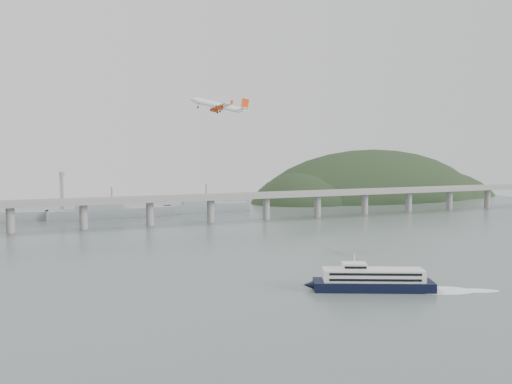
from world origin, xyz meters
name	(u,v)px	position (x,y,z in m)	size (l,w,h in m)	color
ground	(301,277)	(0.00, 0.00, 0.00)	(900.00, 900.00, 0.00)	#556361
bridge	(185,202)	(-1.15, 200.00, 17.65)	(800.00, 22.00, 23.90)	gray
headland	(382,214)	(285.18, 331.75, -19.34)	(365.00, 155.00, 156.00)	black
ferry	(373,280)	(17.23, -32.88, 4.25)	(77.98, 41.02, 15.68)	black
airliner	(220,106)	(-13.52, 77.32, 84.79)	(36.69, 33.09, 9.67)	white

